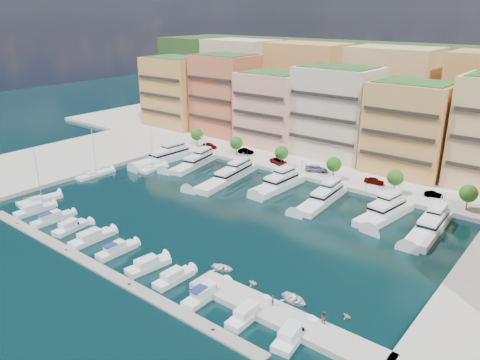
{
  "coord_description": "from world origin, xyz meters",
  "views": [
    {
      "loc": [
        60.21,
        -68.93,
        41.48
      ],
      "look_at": [
        -0.99,
        6.78,
        6.0
      ],
      "focal_mm": 35.0,
      "sensor_mm": 36.0,
      "label": 1
    }
  ],
  "objects_px": {
    "lamppost_4": "(445,196)",
    "tender_2": "(294,299)",
    "tender_0": "(223,268)",
    "cruiser_5": "(148,266)",
    "tree_3": "(334,164)",
    "sailboat_2": "(152,169)",
    "cruiser_2": "(70,228)",
    "cruiser_6": "(174,278)",
    "yacht_1": "(195,162)",
    "car_3": "(316,169)",
    "car_2": "(279,161)",
    "car_0": "(210,145)",
    "lamppost_3": "(367,178)",
    "cruiser_9": "(292,336)",
    "yacht_3": "(279,183)",
    "yacht_5": "(386,212)",
    "car_5": "(433,194)",
    "tender_1": "(253,282)",
    "tree_4": "(395,178)",
    "lamppost_0": "(201,141)",
    "tree_2": "(281,153)",
    "lamppost_2": "(302,164)",
    "person_0": "(273,300)",
    "cruiser_3": "(91,238)",
    "tree_5": "(469,194)",
    "yacht_6": "(430,226)",
    "cruiser_0": "(34,210)",
    "cruiser_1": "(52,219)",
    "tree_1": "(236,143)",
    "yacht_2": "(230,175)",
    "tender_3": "(347,316)",
    "tree_0": "(197,134)",
    "car_1": "(246,151)",
    "yacht_0": "(166,157)",
    "lamppost_1": "(247,151)",
    "sailboat_0": "(40,200)",
    "car_4": "(374,181)",
    "person_1": "(324,317)",
    "cruiser_8": "(248,314)"
  },
  "relations": [
    {
      "from": "lamppost_2",
      "to": "cruiser_0",
      "type": "height_order",
      "value": "lamppost_2"
    },
    {
      "from": "tree_5",
      "to": "cruiser_3",
      "type": "height_order",
      "value": "tree_5"
    },
    {
      "from": "car_3",
      "to": "car_5",
      "type": "xyz_separation_m",
      "value": [
        30.0,
        1.3,
        -0.19
      ]
    },
    {
      "from": "yacht_5",
      "to": "tender_1",
      "type": "bearing_deg",
      "value": -98.88
    },
    {
      "from": "car_5",
      "to": "cruiser_3",
      "type": "bearing_deg",
      "value": 124.71
    },
    {
      "from": "lamppost_2",
      "to": "yacht_0",
      "type": "xyz_separation_m",
      "value": [
        -38.47,
        -12.23,
        -2.62
      ]
    },
    {
      "from": "cruiser_8",
      "to": "car_4",
      "type": "xyz_separation_m",
      "value": [
        -7.91,
        60.82,
        1.27
      ]
    },
    {
      "from": "tree_3",
      "to": "sailboat_2",
      "type": "xyz_separation_m",
      "value": [
        -43.27,
        -22.93,
        -4.42
      ]
    },
    {
      "from": "cruiser_1",
      "to": "cruiser_0",
      "type": "bearing_deg",
      "value": 179.81
    },
    {
      "from": "cruiser_9",
      "to": "tender_3",
      "type": "bearing_deg",
      "value": 67.8
    },
    {
      "from": "car_2",
      "to": "tree_3",
      "type": "bearing_deg",
      "value": -75.01
    },
    {
      "from": "car_3",
      "to": "car_2",
      "type": "bearing_deg",
      "value": 69.59
    },
    {
      "from": "tree_3",
      "to": "lamppost_1",
      "type": "bearing_deg",
      "value": -174.94
    },
    {
      "from": "cruiser_6",
      "to": "car_1",
      "type": "height_order",
      "value": "car_1"
    },
    {
      "from": "car_0",
      "to": "person_1",
      "type": "height_order",
      "value": "person_1"
    },
    {
      "from": "lamppost_4",
      "to": "lamppost_2",
      "type": "bearing_deg",
      "value": 180.0
    },
    {
      "from": "tree_2",
      "to": "lamppost_2",
      "type": "height_order",
      "value": "tree_2"
    },
    {
      "from": "cruiser_1",
      "to": "cruiser_6",
      "type": "xyz_separation_m",
      "value": [
        36.49,
        0.04,
        -0.02
      ]
    },
    {
      "from": "yacht_6",
      "to": "sailboat_0",
      "type": "height_order",
      "value": "sailboat_0"
    },
    {
      "from": "cruiser_2",
      "to": "cruiser_6",
      "type": "height_order",
      "value": "same"
    },
    {
      "from": "tree_3",
      "to": "cruiser_6",
      "type": "height_order",
      "value": "tree_3"
    },
    {
      "from": "cruiser_1",
      "to": "car_5",
      "type": "relative_size",
      "value": 2.19
    },
    {
      "from": "car_3",
      "to": "lamppost_3",
      "type": "bearing_deg",
      "value": -128.48
    },
    {
      "from": "lamppost_2",
      "to": "car_3",
      "type": "bearing_deg",
      "value": 61.96
    },
    {
      "from": "yacht_3",
      "to": "car_4",
      "type": "relative_size",
      "value": 3.58
    },
    {
      "from": "yacht_1",
      "to": "cruiser_2",
      "type": "height_order",
      "value": "yacht_1"
    },
    {
      "from": "yacht_3",
      "to": "cruiser_2",
      "type": "relative_size",
      "value": 2.22
    },
    {
      "from": "yacht_0",
      "to": "tender_3",
      "type": "distance_m",
      "value": 82.93
    },
    {
      "from": "car_3",
      "to": "car_0",
      "type": "bearing_deg",
      "value": 67.13
    },
    {
      "from": "cruiser_9",
      "to": "tender_3",
      "type": "distance_m",
      "value": 9.6
    },
    {
      "from": "tree_0",
      "to": "car_1",
      "type": "relative_size",
      "value": 1.2
    },
    {
      "from": "tender_1",
      "to": "car_0",
      "type": "xyz_separation_m",
      "value": [
        -56.48,
        51.62,
        1.39
      ]
    },
    {
      "from": "tender_1",
      "to": "cruiser_3",
      "type": "bearing_deg",
      "value": 105.37
    },
    {
      "from": "yacht_5",
      "to": "car_0",
      "type": "height_order",
      "value": "yacht_5"
    },
    {
      "from": "tree_5",
      "to": "cruiser_1",
      "type": "height_order",
      "value": "tree_5"
    },
    {
      "from": "car_2",
      "to": "cruiser_1",
      "type": "bearing_deg",
      "value": -177.58
    },
    {
      "from": "tree_5",
      "to": "tender_2",
      "type": "height_order",
      "value": "tree_5"
    },
    {
      "from": "yacht_5",
      "to": "car_5",
      "type": "xyz_separation_m",
      "value": [
        5.0,
        15.31,
        0.45
      ]
    },
    {
      "from": "tender_0",
      "to": "cruiser_5",
      "type": "bearing_deg",
      "value": 112.94
    },
    {
      "from": "yacht_6",
      "to": "cruiser_0",
      "type": "relative_size",
      "value": 2.3
    },
    {
      "from": "yacht_0",
      "to": "sailboat_0",
      "type": "relative_size",
      "value": 1.67
    },
    {
      "from": "tree_4",
      "to": "lamppost_0",
      "type": "bearing_deg",
      "value": -177.8
    },
    {
      "from": "cruiser_0",
      "to": "car_4",
      "type": "relative_size",
      "value": 1.76
    },
    {
      "from": "tree_4",
      "to": "lamppost_0",
      "type": "distance_m",
      "value": 60.05
    },
    {
      "from": "tree_1",
      "to": "yacht_2",
      "type": "bearing_deg",
      "value": -56.01
    },
    {
      "from": "lamppost_3",
      "to": "cruiser_9",
      "type": "xyz_separation_m",
      "value": [
        15.23,
        -55.78,
        -3.28
      ]
    },
    {
      "from": "lamppost_4",
      "to": "tender_2",
      "type": "xyz_separation_m",
      "value": [
        -7.13,
        -48.28,
        -3.37
      ]
    },
    {
      "from": "tree_5",
      "to": "yacht_1",
      "type": "height_order",
      "value": "tree_5"
    },
    {
      "from": "yacht_5",
      "to": "tender_2",
      "type": "distance_m",
      "value": 38.33
    },
    {
      "from": "yacht_3",
      "to": "person_0",
      "type": "height_order",
      "value": "yacht_3"
    }
  ]
}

